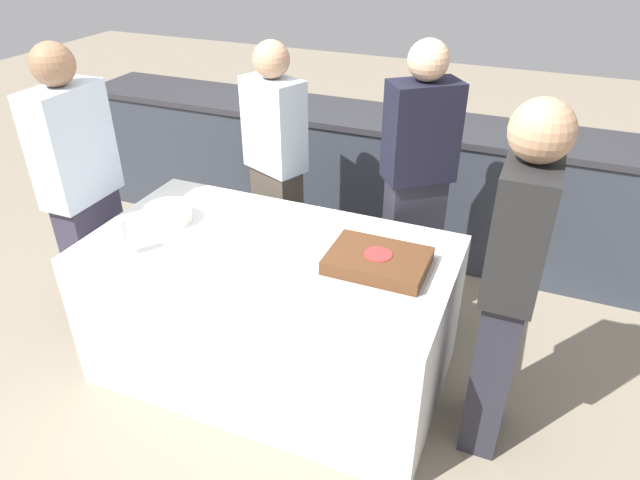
{
  "coord_description": "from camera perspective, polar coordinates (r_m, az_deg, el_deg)",
  "views": [
    {
      "loc": [
        1.1,
        -2.01,
        2.16
      ],
      "look_at": [
        0.26,
        0.0,
        0.86
      ],
      "focal_mm": 32.0,
      "sensor_mm": 36.0,
      "label": 1
    }
  ],
  "objects": [
    {
      "name": "dining_table",
      "position": [
        2.9,
        -4.84,
        -7.1
      ],
      "size": [
        1.73,
        0.95,
        0.76
      ],
      "color": "silver",
      "rests_on": "ground_plane"
    },
    {
      "name": "back_counter",
      "position": [
        4.09,
        4.93,
        6.28
      ],
      "size": [
        4.4,
        0.58,
        0.92
      ],
      "color": "#333842",
      "rests_on": "ground_plane"
    },
    {
      "name": "ground_plane",
      "position": [
        3.15,
        -4.53,
        -12.53
      ],
      "size": [
        14.0,
        14.0,
        0.0
      ],
      "primitive_type": "plane",
      "color": "gray"
    },
    {
      "name": "plate_stack",
      "position": [
        2.98,
        -14.89,
        2.55
      ],
      "size": [
        0.23,
        0.23,
        0.08
      ],
      "color": "white",
      "rests_on": "dining_table"
    },
    {
      "name": "side_plate_near_cake",
      "position": [
        2.77,
        9.26,
        0.05
      ],
      "size": [
        0.18,
        0.18,
        0.0
      ],
      "color": "white",
      "rests_on": "dining_table"
    },
    {
      "name": "person_cutting_cake",
      "position": [
        3.06,
        9.58,
        4.95
      ],
      "size": [
        0.4,
        0.37,
        1.61
      ],
      "rotation": [
        0.0,
        0.0,
        -2.49
      ],
      "color": "#282833",
      "rests_on": "ground_plane"
    },
    {
      "name": "person_seated_right",
      "position": [
        2.41,
        18.45,
        -4.22
      ],
      "size": [
        0.23,
        0.39,
        1.59
      ],
      "rotation": [
        0.0,
        0.0,
        -1.57
      ],
      "color": "#282833",
      "rests_on": "ground_plane"
    },
    {
      "name": "person_seated_left",
      "position": [
        3.25,
        -22.59,
        4.28
      ],
      "size": [
        0.21,
        0.41,
        1.61
      ],
      "rotation": [
        0.0,
        0.0,
        1.57
      ],
      "color": "#383347",
      "rests_on": "ground_plane"
    },
    {
      "name": "person_standing_back",
      "position": [
        3.33,
        -4.42,
        6.8
      ],
      "size": [
        0.39,
        0.32,
        1.54
      ],
      "rotation": [
        0.0,
        0.0,
        2.73
      ],
      "color": "#4C4238",
      "rests_on": "ground_plane"
    },
    {
      "name": "wine_glass",
      "position": [
        2.71,
        -19.16,
        0.82
      ],
      "size": [
        0.06,
        0.06,
        0.18
      ],
      "color": "white",
      "rests_on": "dining_table"
    },
    {
      "name": "cake",
      "position": [
        2.53,
        5.8,
        -2.12
      ],
      "size": [
        0.47,
        0.36,
        0.07
      ],
      "color": "#B7B2AD",
      "rests_on": "dining_table"
    }
  ]
}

